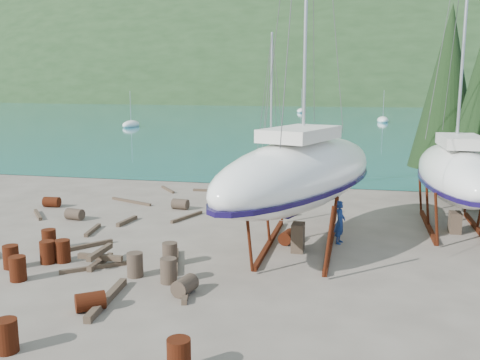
% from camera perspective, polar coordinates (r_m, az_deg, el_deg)
% --- Properties ---
extents(ground, '(600.00, 600.00, 0.00)m').
position_cam_1_polar(ground, '(22.20, -3.64, -7.70)').
color(ground, '#5E534A').
rests_on(ground, ground).
extents(bay_water, '(700.00, 700.00, 0.00)m').
position_cam_1_polar(bay_water, '(335.39, 11.75, 8.82)').
color(bay_water, '#165972').
rests_on(bay_water, ground).
extents(far_hill, '(800.00, 360.00, 110.00)m').
position_cam_1_polar(far_hill, '(340.39, 11.76, 8.84)').
color(far_hill, '#20371B').
rests_on(far_hill, ground).
extents(far_house_left, '(6.60, 5.60, 5.60)m').
position_cam_1_polar(far_house_left, '(220.41, -4.85, 9.15)').
color(far_house_left, beige).
rests_on(far_house_left, ground).
extents(far_house_center, '(6.60, 5.60, 5.60)m').
position_cam_1_polar(far_house_center, '(211.90, 5.66, 9.09)').
color(far_house_center, beige).
rests_on(far_house_center, ground).
extents(far_house_right, '(6.60, 5.60, 5.60)m').
position_cam_1_polar(far_house_right, '(211.67, 19.37, 8.57)').
color(far_house_right, beige).
rests_on(far_house_right, ground).
extents(cypress_back_left, '(4.14, 4.14, 11.50)m').
position_cam_1_polar(cypress_back_left, '(34.64, 21.27, 9.26)').
color(cypress_back_left, black).
rests_on(cypress_back_left, ground).
extents(moored_boat_left, '(2.00, 5.00, 6.05)m').
position_cam_1_polar(moored_boat_left, '(88.19, -11.54, 5.81)').
color(moored_boat_left, white).
rests_on(moored_boat_left, ground).
extents(moored_boat_mid, '(2.00, 5.00, 6.05)m').
position_cam_1_polar(moored_boat_mid, '(100.56, 14.99, 6.19)').
color(moored_boat_mid, white).
rests_on(moored_boat_mid, ground).
extents(moored_boat_far, '(2.00, 5.00, 6.05)m').
position_cam_1_polar(moored_boat_far, '(131.17, 6.55, 7.32)').
color(moored_boat_far, white).
rests_on(moored_boat_far, ground).
extents(large_sailboat_near, '(7.64, 13.09, 19.82)m').
position_cam_1_polar(large_sailboat_near, '(22.28, 6.51, 0.76)').
color(large_sailboat_near, white).
rests_on(large_sailboat_near, ground).
extents(large_sailboat_far, '(3.34, 10.84, 17.06)m').
position_cam_1_polar(large_sailboat_far, '(26.87, 22.10, 0.82)').
color(large_sailboat_far, white).
rests_on(large_sailboat_far, ground).
extents(small_sailboat_shore, '(3.78, 6.46, 9.87)m').
position_cam_1_polar(small_sailboat_shore, '(33.06, 3.19, 1.17)').
color(small_sailboat_shore, white).
rests_on(small_sailboat_shore, ground).
extents(worker, '(0.57, 0.76, 1.88)m').
position_cam_1_polar(worker, '(23.53, 10.60, -4.44)').
color(worker, navy).
rests_on(worker, ground).
extents(drum_0, '(0.58, 0.58, 0.88)m').
position_cam_1_polar(drum_0, '(21.95, -23.25, -7.54)').
color(drum_0, '#57180F').
rests_on(drum_0, ground).
extents(drum_1, '(0.76, 0.98, 0.58)m').
position_cam_1_polar(drum_1, '(17.98, -5.90, -11.14)').
color(drum_1, '#2D2823').
rests_on(drum_1, ground).
extents(drum_2, '(0.91, 0.63, 0.58)m').
position_cam_1_polar(drum_2, '(31.83, -19.44, -2.23)').
color(drum_2, '#57180F').
rests_on(drum_2, ground).
extents(drum_3, '(0.58, 0.58, 0.88)m').
position_cam_1_polar(drum_3, '(15.50, -23.64, -14.99)').
color(drum_3, '#57180F').
rests_on(drum_3, ground).
extents(drum_4, '(1.05, 0.91, 0.58)m').
position_cam_1_polar(drum_4, '(33.96, -1.21, -0.89)').
color(drum_4, '#57180F').
rests_on(drum_4, ground).
extents(drum_5, '(0.58, 0.58, 0.88)m').
position_cam_1_polar(drum_5, '(19.73, -11.14, -8.85)').
color(drum_5, '#2D2823').
rests_on(drum_5, ground).
extents(drum_6, '(0.75, 0.98, 0.58)m').
position_cam_1_polar(drum_6, '(23.36, 5.10, -6.07)').
color(drum_6, '#57180F').
rests_on(drum_6, ground).
extents(drum_7, '(0.58, 0.58, 0.88)m').
position_cam_1_polar(drum_7, '(13.44, -6.54, -18.20)').
color(drum_7, '#57180F').
rests_on(drum_7, ground).
extents(drum_8, '(0.58, 0.58, 0.88)m').
position_cam_1_polar(drum_8, '(23.71, -19.70, -6.02)').
color(drum_8, '#57180F').
rests_on(drum_8, ground).
extents(drum_9, '(0.95, 0.69, 0.58)m').
position_cam_1_polar(drum_9, '(29.67, -6.39, -2.57)').
color(drum_9, '#2D2823').
rests_on(drum_9, ground).
extents(drum_10, '(0.58, 0.58, 0.88)m').
position_cam_1_polar(drum_10, '(22.02, -19.84, -7.26)').
color(drum_10, '#57180F').
rests_on(drum_10, ground).
extents(drum_11, '(0.80, 1.01, 0.58)m').
position_cam_1_polar(drum_11, '(28.54, 1.44, -3.02)').
color(drum_11, '#2D2823').
rests_on(drum_11, ground).
extents(drum_12, '(1.05, 0.99, 0.58)m').
position_cam_1_polar(drum_12, '(17.30, -15.67, -12.37)').
color(drum_12, '#57180F').
rests_on(drum_12, ground).
extents(drum_13, '(0.58, 0.58, 0.88)m').
position_cam_1_polar(drum_13, '(20.52, -22.62, -8.71)').
color(drum_13, '#57180F').
rests_on(drum_13, ground).
extents(drum_14, '(0.58, 0.58, 0.88)m').
position_cam_1_polar(drum_14, '(21.98, -18.38, -7.20)').
color(drum_14, '#57180F').
rests_on(drum_14, ground).
extents(drum_15, '(0.95, 0.70, 0.58)m').
position_cam_1_polar(drum_15, '(28.49, -17.22, -3.51)').
color(drum_15, '#2D2823').
rests_on(drum_15, ground).
extents(drum_16, '(0.58, 0.58, 0.88)m').
position_cam_1_polar(drum_16, '(20.70, -7.48, -7.83)').
color(drum_16, '#2D2823').
rests_on(drum_16, ground).
extents(drum_17, '(0.58, 0.58, 0.88)m').
position_cam_1_polar(drum_17, '(18.95, -7.63, -9.56)').
color(drum_17, '#2D2823').
rests_on(drum_17, ground).
extents(timber_0, '(1.51, 1.81, 0.14)m').
position_cam_1_polar(timber_0, '(35.01, -7.72, -1.00)').
color(timber_0, brown).
rests_on(timber_0, ground).
extents(timber_3, '(2.21, 1.78, 0.15)m').
position_cam_1_polar(timber_3, '(20.92, -15.02, -8.97)').
color(timber_3, brown).
rests_on(timber_3, ground).
extents(timber_4, '(0.45, 1.86, 0.17)m').
position_cam_1_polar(timber_4, '(26.01, -15.44, -5.17)').
color(timber_4, brown).
rests_on(timber_4, ground).
extents(timber_5, '(1.06, 2.80, 0.16)m').
position_cam_1_polar(timber_5, '(20.96, -6.84, -8.62)').
color(timber_5, brown).
rests_on(timber_5, ground).
extents(timber_6, '(1.44, 1.22, 0.19)m').
position_cam_1_polar(timber_6, '(33.98, 5.72, -1.26)').
color(timber_6, brown).
rests_on(timber_6, ground).
extents(timber_7, '(0.55, 1.63, 0.17)m').
position_cam_1_polar(timber_7, '(17.94, -5.76, -11.89)').
color(timber_7, brown).
rests_on(timber_7, ground).
extents(timber_8, '(0.39, 1.74, 0.19)m').
position_cam_1_polar(timber_8, '(27.25, -11.97, -4.31)').
color(timber_8, brown).
rests_on(timber_8, ground).
extents(timber_9, '(2.09, 0.19, 0.15)m').
position_cam_1_polar(timber_9, '(34.40, -3.34, -1.12)').
color(timber_9, brown).
rests_on(timber_9, ground).
extents(timber_10, '(2.45, 2.11, 0.16)m').
position_cam_1_polar(timber_10, '(30.71, -0.96, -2.47)').
color(timber_10, brown).
rests_on(timber_10, ground).
extents(timber_11, '(0.98, 2.41, 0.15)m').
position_cam_1_polar(timber_11, '(27.69, -5.68, -3.94)').
color(timber_11, brown).
rests_on(timber_11, ground).
extents(timber_12, '(1.60, 2.03, 0.17)m').
position_cam_1_polar(timber_12, '(23.61, -16.13, -6.78)').
color(timber_12, brown).
rests_on(timber_12, ground).
extents(timber_15, '(2.95, 1.38, 0.15)m').
position_cam_1_polar(timber_15, '(31.80, -11.54, -2.26)').
color(timber_15, brown).
rests_on(timber_15, ground).
extents(timber_16, '(0.53, 3.15, 0.23)m').
position_cam_1_polar(timber_16, '(17.81, -14.02, -12.22)').
color(timber_16, brown).
rests_on(timber_16, ground).
extents(timber_17, '(1.49, 1.75, 0.16)m').
position_cam_1_polar(timber_17, '(29.94, -20.76, -3.47)').
color(timber_17, brown).
rests_on(timber_17, ground).
extents(timber_pile_fore, '(1.80, 1.80, 0.60)m').
position_cam_1_polar(timber_pile_fore, '(21.31, -14.69, -7.95)').
color(timber_pile_fore, brown).
rests_on(timber_pile_fore, ground).
extents(timber_pile_aft, '(1.80, 1.80, 0.60)m').
position_cam_1_polar(timber_pile_aft, '(28.14, 3.75, -3.21)').
color(timber_pile_aft, brown).
rests_on(timber_pile_aft, ground).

